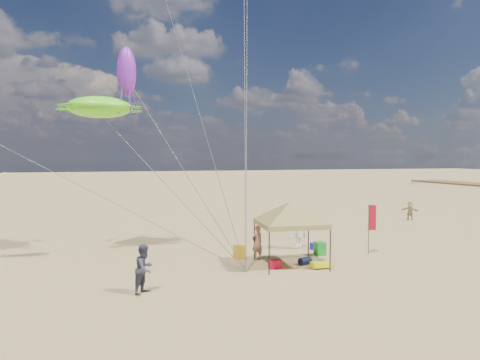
{
  "coord_description": "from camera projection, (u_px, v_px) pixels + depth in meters",
  "views": [
    {
      "loc": [
        -6.7,
        -18.5,
        5.18
      ],
      "look_at": [
        0.0,
        3.0,
        4.0
      ],
      "focal_mm": 33.75,
      "sensor_mm": 36.0,
      "label": 1
    }
  ],
  "objects": [
    {
      "name": "chair_green",
      "position": [
        320.0,
        249.0,
        23.61
      ],
      "size": [
        0.5,
        0.5,
        0.7
      ],
      "primitive_type": "cube",
      "color": "#1A8F20",
      "rests_on": "ground"
    },
    {
      "name": "ground",
      "position": [
        260.0,
        274.0,
        19.9
      ],
      "size": [
        280.0,
        280.0,
        0.0
      ],
      "primitive_type": "plane",
      "color": "tan",
      "rests_on": "ground"
    },
    {
      "name": "person_near_c",
      "position": [
        298.0,
        232.0,
        25.27
      ],
      "size": [
        1.35,
        1.01,
        1.85
      ],
      "primitive_type": "imported",
      "rotation": [
        0.0,
        0.0,
        3.44
      ],
      "color": "white",
      "rests_on": "ground"
    },
    {
      "name": "person_near_a",
      "position": [
        257.0,
        243.0,
        22.47
      ],
      "size": [
        0.73,
        0.58,
        1.74
      ],
      "primitive_type": "imported",
      "rotation": [
        0.0,
        0.0,
        3.44
      ],
      "color": "#A1715C",
      "rests_on": "ground"
    },
    {
      "name": "canopy_tent",
      "position": [
        291.0,
        204.0,
        21.25
      ],
      "size": [
        5.71,
        5.71,
        3.54
      ],
      "color": "black",
      "rests_on": "ground"
    },
    {
      "name": "person_far_c",
      "position": [
        410.0,
        211.0,
        36.63
      ],
      "size": [
        1.22,
        1.41,
        1.54
      ],
      "primitive_type": "imported",
      "rotation": [
        0.0,
        0.0,
        5.36
      ],
      "color": "tan",
      "rests_on": "ground"
    },
    {
      "name": "cooler_blue",
      "position": [
        316.0,
        246.0,
        25.03
      ],
      "size": [
        0.54,
        0.38,
        0.38
      ],
      "primitive_type": "cube",
      "color": "#1A16BA",
      "rests_on": "ground"
    },
    {
      "name": "turtle_kite",
      "position": [
        100.0,
        107.0,
        23.7
      ],
      "size": [
        4.21,
        3.88,
        1.13
      ],
      "primitive_type": "ellipsoid",
      "rotation": [
        0.0,
        0.0,
        -0.43
      ],
      "color": "#62F61F",
      "rests_on": "ground"
    },
    {
      "name": "crate_grey",
      "position": [
        322.0,
        262.0,
        21.43
      ],
      "size": [
        0.34,
        0.3,
        0.28
      ],
      "primitive_type": "cube",
      "color": "slate",
      "rests_on": "ground"
    },
    {
      "name": "beach_cart",
      "position": [
        321.0,
        264.0,
        20.8
      ],
      "size": [
        0.9,
        0.5,
        0.24
      ],
      "primitive_type": "cube",
      "color": "yellow",
      "rests_on": "ground"
    },
    {
      "name": "chair_yellow",
      "position": [
        239.0,
        252.0,
        22.72
      ],
      "size": [
        0.5,
        0.5,
        0.7
      ],
      "primitive_type": "cube",
      "color": "yellow",
      "rests_on": "ground"
    },
    {
      "name": "bag_orange",
      "position": [
        241.0,
        249.0,
        24.34
      ],
      "size": [
        0.54,
        0.69,
        0.36
      ],
      "primitive_type": "cylinder",
      "rotation": [
        0.0,
        1.57,
        1.22
      ],
      "color": "orange",
      "rests_on": "ground"
    },
    {
      "name": "cooler_red",
      "position": [
        275.0,
        264.0,
        20.86
      ],
      "size": [
        0.54,
        0.38,
        0.38
      ],
      "primitive_type": "cube",
      "color": "red",
      "rests_on": "ground"
    },
    {
      "name": "squid_kite",
      "position": [
        127.0,
        72.0,
        23.48
      ],
      "size": [
        1.24,
        1.24,
        2.59
      ],
      "primitive_type": "ellipsoid",
      "rotation": [
        0.0,
        0.0,
        -0.29
      ],
      "color": "purple",
      "rests_on": "ground"
    },
    {
      "name": "feather_flag",
      "position": [
        371.0,
        220.0,
        23.81
      ],
      "size": [
        0.4,
        0.13,
        2.67
      ],
      "color": "black",
      "rests_on": "ground"
    },
    {
      "name": "bag_navy",
      "position": [
        305.0,
        261.0,
        21.55
      ],
      "size": [
        0.69,
        0.54,
        0.36
      ],
      "primitive_type": "cylinder",
      "rotation": [
        0.0,
        1.57,
        0.35
      ],
      "color": "#0B1234",
      "rests_on": "ground"
    },
    {
      "name": "person_near_b",
      "position": [
        145.0,
        269.0,
        17.04
      ],
      "size": [
        1.12,
        1.15,
        1.86
      ],
      "primitive_type": "imported",
      "rotation": [
        0.0,
        0.0,
        0.9
      ],
      "color": "#333745",
      "rests_on": "ground"
    }
  ]
}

